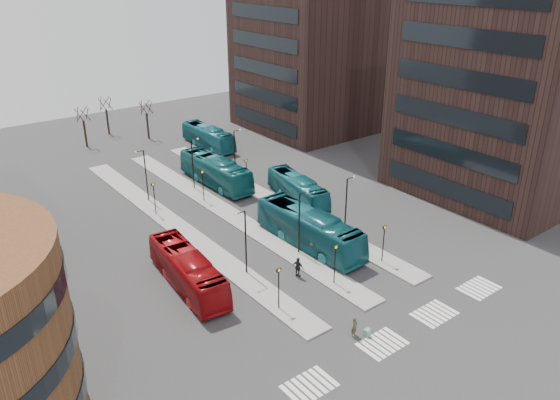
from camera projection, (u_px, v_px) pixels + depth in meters
ground at (436, 368)px, 37.45m from camera, size 160.00×160.00×0.00m
island_left at (177, 227)px, 56.88m from camera, size 2.50×45.00×0.15m
island_mid at (226, 212)px, 60.22m from camera, size 2.50×45.00×0.15m
island_right at (269, 198)px, 63.57m from camera, size 2.50×45.00×0.15m
suitcase at (367, 332)px, 40.50m from camera, size 0.54×0.47×0.59m
red_bus at (188, 270)px, 46.10m from camera, size 3.77×11.66×3.19m
teal_bus_a at (309, 229)px, 52.61m from camera, size 3.28×13.05×3.62m
teal_bus_b at (215, 171)px, 66.93m from camera, size 3.11×12.55×3.48m
teal_bus_c at (298, 189)px, 62.59m from camera, size 4.17×10.80×2.93m
teal_bus_d at (208, 137)px, 80.41m from camera, size 2.70×11.17×3.11m
traveller at (354, 327)px, 40.26m from camera, size 0.70×0.57×1.66m
commuter_a at (202, 283)px, 45.72m from camera, size 0.86×0.70×1.63m
commuter_b at (298, 267)px, 47.74m from camera, size 0.73×1.19×1.89m
commuter_c at (313, 250)px, 50.72m from camera, size 0.71×1.15×1.72m
crosswalk_stripes at (407, 329)px, 41.31m from camera, size 22.35×2.40×0.01m
tower_near at (515, 63)px, 60.73m from camera, size 20.12×20.00×30.00m
tower_far at (315, 32)px, 85.32m from camera, size 20.12×20.00×30.00m
sign_poles at (259, 215)px, 53.99m from camera, size 12.45×22.12×3.65m
lamp_posts at (239, 187)px, 57.70m from camera, size 14.04×20.24×6.12m
bare_trees at (113, 122)px, 83.13m from camera, size 10.97×8.14×5.90m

